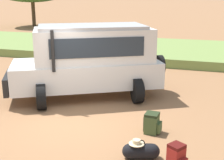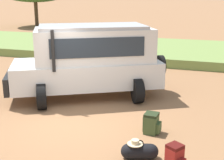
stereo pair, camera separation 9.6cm
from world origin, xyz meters
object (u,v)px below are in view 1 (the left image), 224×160
backpack_cluster_center (176,159)px  safari_vehicle (90,59)px  backpack_beside_front_wheel (152,123)px  duffel_bag_low_black_case (141,151)px

backpack_cluster_center → safari_vehicle: bearing=130.9°
safari_vehicle → backpack_cluster_center: bearing=-49.1°
safari_vehicle → backpack_cluster_center: 5.27m
backpack_beside_front_wheel → backpack_cluster_center: (0.79, -1.64, 0.03)m
backpack_cluster_center → backpack_beside_front_wheel: bearing=115.7°
safari_vehicle → duffel_bag_low_black_case: 4.59m
backpack_cluster_center → duffel_bag_low_black_case: 0.85m
safari_vehicle → backpack_cluster_center: (3.39, -3.91, -1.01)m
backpack_cluster_center → duffel_bag_low_black_case: bearing=159.2°
duffel_bag_low_black_case → safari_vehicle: bearing=125.8°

